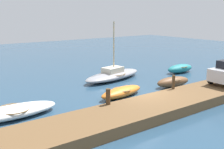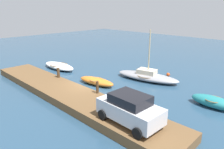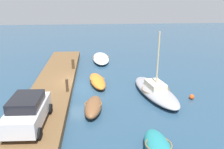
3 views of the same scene
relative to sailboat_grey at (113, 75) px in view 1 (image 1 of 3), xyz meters
The scene contains 10 objects.
ground_plane 6.57m from the sailboat_grey, 109.24° to the right, with size 84.00×84.00×0.00m, color navy.
dock_platform 8.64m from the sailboat_grey, 104.49° to the right, with size 21.18×3.26×0.64m, color brown.
sailboat_grey is the anchor object (origin of this frame).
rowboat_brown 5.53m from the sailboat_grey, 64.41° to the right, with size 3.27×1.54×0.83m.
rowboat_teal 7.42m from the sailboat_grey, 13.11° to the right, with size 3.30×1.38×0.84m.
rowboat_orange 5.35m from the sailboat_grey, 120.27° to the right, with size 4.10×1.89×0.70m.
motorboat_white 11.04m from the sailboat_grey, 158.40° to the right, with size 5.28×2.08×0.67m.
mooring_post_west 8.98m from the sailboat_grey, 128.79° to the right, with size 0.28×0.28×0.95m, color #47331E.
mooring_post_mid_west 7.02m from the sailboat_grey, 89.11° to the right, with size 0.21×0.21×1.01m, color #47331E.
marker_buoy 2.84m from the sailboat_grey, 71.41° to the left, with size 0.39×0.39×0.39m, color #E54C19.
Camera 1 is at (-12.61, -13.48, 5.93)m, focal length 44.56 mm.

